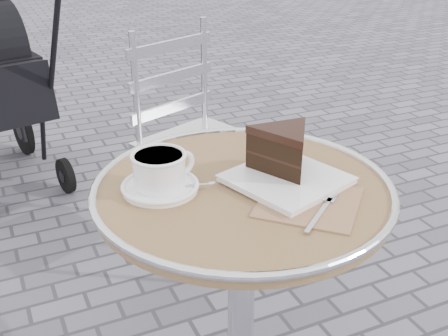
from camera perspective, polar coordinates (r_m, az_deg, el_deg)
name	(u,v)px	position (r m, az deg, el deg)	size (l,w,h in m)	color
cafe_table	(242,244)	(1.41, 1.84, -7.75)	(0.72, 0.72, 0.74)	silver
cappuccino_set	(160,174)	(1.30, -6.47, -0.60)	(0.20, 0.18, 0.09)	white
cake_plate_set	(285,156)	(1.35, 6.23, 1.20)	(0.30, 0.42, 0.13)	#936951
bistro_chair	(186,117)	(2.22, -3.88, 5.24)	(0.53, 0.53, 0.92)	silver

